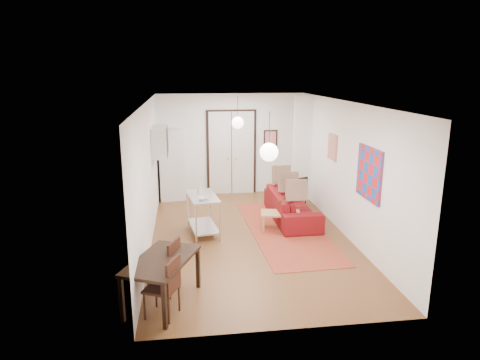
{
  "coord_description": "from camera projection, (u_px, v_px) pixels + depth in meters",
  "views": [
    {
      "loc": [
        -1.35,
        -8.65,
        3.53
      ],
      "look_at": [
        -0.19,
        0.13,
        1.25
      ],
      "focal_mm": 32.0,
      "sensor_mm": 36.0,
      "label": 1
    }
  ],
  "objects": [
    {
      "name": "black_side_chair",
      "position": [
        297.0,
        188.0,
        11.37
      ],
      "size": [
        0.5,
        0.51,
        0.83
      ],
      "rotation": [
        0.0,
        0.0,
        3.56
      ],
      "color": "black",
      "rests_on": "floor"
    },
    {
      "name": "kilim_rug",
      "position": [
        285.0,
        230.0,
        9.73
      ],
      "size": [
        1.72,
        4.22,
        0.01
      ],
      "primitive_type": "cube",
      "rotation": [
        0.0,
        0.0,
        0.04
      ],
      "color": "#A74129",
      "rests_on": "floor"
    },
    {
      "name": "kitchen_counter",
      "position": [
        203.0,
        209.0,
        9.39
      ],
      "size": [
        0.73,
        1.22,
        0.88
      ],
      "rotation": [
        0.0,
        0.0,
        0.14
      ],
      "color": "silver",
      "rests_on": "floor"
    },
    {
      "name": "bowl",
      "position": [
        203.0,
        198.0,
        9.02
      ],
      "size": [
        0.27,
        0.27,
        0.05
      ],
      "primitive_type": "imported",
      "rotation": [
        0.0,
        0.0,
        0.36
      ],
      "color": "white",
      "rests_on": "kitchen_counter"
    },
    {
      "name": "coffee_table",
      "position": [
        281.0,
        215.0,
        9.73
      ],
      "size": [
        0.96,
        0.63,
        0.39
      ],
      "rotation": [
        0.0,
        0.0,
        -0.17
      ],
      "color": "tan",
      "rests_on": "floor"
    },
    {
      "name": "wall_front",
      "position": [
        290.0,
        233.0,
        5.64
      ],
      "size": [
        4.2,
        0.02,
        2.9
      ],
      "primitive_type": "cube",
      "color": "white",
      "rests_on": "floor"
    },
    {
      "name": "wall_left",
      "position": [
        148.0,
        175.0,
        8.73
      ],
      "size": [
        0.02,
        7.0,
        2.9
      ],
      "primitive_type": "cube",
      "color": "white",
      "rests_on": "floor"
    },
    {
      "name": "sofa",
      "position": [
        292.0,
        206.0,
        10.36
      ],
      "size": [
        0.92,
        2.34,
        0.68
      ],
      "primitive_type": "imported",
      "rotation": [
        0.0,
        0.0,
        1.57
      ],
      "color": "maroon",
      "rests_on": "floor"
    },
    {
      "name": "fridge",
      "position": [
        171.0,
        165.0,
        11.92
      ],
      "size": [
        0.78,
        0.78,
        1.95
      ],
      "primitive_type": "cube",
      "rotation": [
        0.0,
        0.0,
        0.14
      ],
      "color": "silver",
      "rests_on": "floor"
    },
    {
      "name": "painting_popart",
      "position": [
        369.0,
        174.0,
        8.01
      ],
      "size": [
        0.05,
        1.0,
        1.0
      ],
      "primitive_type": "cube",
      "color": "red",
      "rests_on": "wall_right"
    },
    {
      "name": "dining_chair_near",
      "position": [
        163.0,
        259.0,
        6.98
      ],
      "size": [
        0.57,
        0.68,
        0.92
      ],
      "rotation": [
        0.0,
        0.0,
        -1.99
      ],
      "color": "#391B12",
      "rests_on": "floor"
    },
    {
      "name": "pendant_back",
      "position": [
        238.0,
        123.0,
        10.72
      ],
      "size": [
        0.3,
        0.3,
        0.8
      ],
      "color": "white",
      "rests_on": "ceiling"
    },
    {
      "name": "painting_abstract",
      "position": [
        333.0,
        147.0,
        9.94
      ],
      "size": [
        0.05,
        0.5,
        0.6
      ],
      "primitive_type": "cube",
      "color": "beige",
      "rests_on": "wall_right"
    },
    {
      "name": "dining_chair_far",
      "position": [
        161.0,
        280.0,
        6.31
      ],
      "size": [
        0.57,
        0.68,
        0.92
      ],
      "rotation": [
        0.0,
        0.0,
        -1.99
      ],
      "color": "#391B12",
      "rests_on": "floor"
    },
    {
      "name": "ceiling",
      "position": [
        250.0,
        102.0,
        8.64
      ],
      "size": [
        4.2,
        7.0,
        0.02
      ],
      "primitive_type": "cube",
      "color": "white",
      "rests_on": "wall_back"
    },
    {
      "name": "pendant_front",
      "position": [
        269.0,
        152.0,
        6.88
      ],
      "size": [
        0.3,
        0.3,
        0.8
      ],
      "color": "white",
      "rests_on": "ceiling"
    },
    {
      "name": "poster_back",
      "position": [
        271.0,
        139.0,
        12.44
      ],
      "size": [
        0.4,
        0.03,
        0.5
      ],
      "primitive_type": "cube",
      "color": "red",
      "rests_on": "wall_back"
    },
    {
      "name": "wall_right",
      "position": [
        345.0,
        169.0,
        9.26
      ],
      "size": [
        0.02,
        7.0,
        2.9
      ],
      "primitive_type": "cube",
      "color": "white",
      "rests_on": "floor"
    },
    {
      "name": "soap_bottle",
      "position": [
        200.0,
        188.0,
        9.52
      ],
      "size": [
        0.11,
        0.11,
        0.18
      ],
      "primitive_type": "imported",
      "rotation": [
        0.0,
        0.0,
        0.36
      ],
      "color": "#5193B0",
      "rests_on": "kitchen_counter"
    },
    {
      "name": "dining_table",
      "position": [
        162.0,
        264.0,
        6.52
      ],
      "size": [
        1.25,
        1.54,
        0.74
      ],
      "rotation": [
        0.0,
        0.0,
        -0.42
      ],
      "color": "black",
      "rests_on": "floor"
    },
    {
      "name": "stub_partition",
      "position": [
        302.0,
        149.0,
        11.68
      ],
      "size": [
        0.5,
        0.1,
        2.9
      ],
      "primitive_type": "cube",
      "color": "white",
      "rests_on": "floor"
    },
    {
      "name": "potted_plant",
      "position": [
        285.0,
        204.0,
        9.68
      ],
      "size": [
        0.39,
        0.35,
        0.38
      ],
      "primitive_type": "imported",
      "rotation": [
        0.0,
        0.0,
        -0.17
      ],
      "color": "#2B5A28",
      "rests_on": "coffee_table"
    },
    {
      "name": "wall_cabinet",
      "position": [
        160.0,
        141.0,
        10.08
      ],
      "size": [
        0.35,
        1.0,
        0.7
      ],
      "primitive_type": "cube",
      "color": "silver",
      "rests_on": "wall_left"
    },
    {
      "name": "print_left",
      "position": [
        155.0,
        136.0,
        10.53
      ],
      "size": [
        0.03,
        0.44,
        0.54
      ],
      "primitive_type": "cube",
      "color": "#A46644",
      "rests_on": "wall_left"
    },
    {
      "name": "floor",
      "position": [
        249.0,
        236.0,
        9.36
      ],
      "size": [
        7.0,
        7.0,
        0.0
      ],
      "primitive_type": "plane",
      "color": "brown",
      "rests_on": "ground"
    },
    {
      "name": "double_doors",
      "position": [
        231.0,
        153.0,
        12.38
      ],
      "size": [
        1.44,
        0.06,
        2.5
      ],
      "primitive_type": "cube",
      "color": "silver",
      "rests_on": "wall_back"
    },
    {
      "name": "wall_back",
      "position": [
        231.0,
        144.0,
        12.36
      ],
      "size": [
        4.2,
        0.02,
        2.9
      ],
      "primitive_type": "cube",
      "color": "white",
      "rests_on": "floor"
    }
  ]
}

